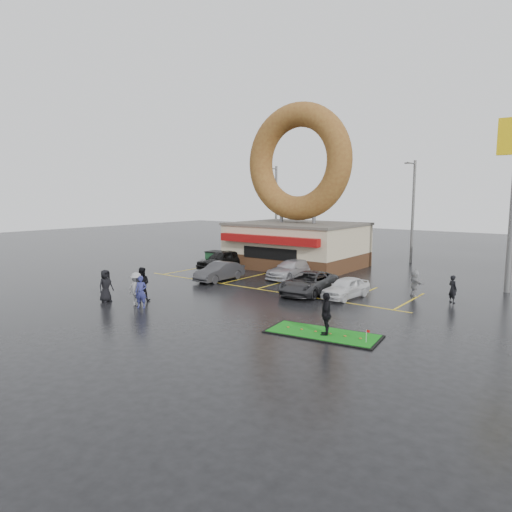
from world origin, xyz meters
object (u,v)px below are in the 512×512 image
Objects in this scene: donut_shop at (297,214)px; car_white at (346,288)px; person_cameraman at (326,314)px; dumpster at (218,260)px; car_grey at (309,283)px; car_black at (222,260)px; car_silver at (291,269)px; streetlight_left at (276,207)px; person_blue at (141,292)px; car_dgrey at (220,271)px; streetlight_mid at (413,209)px; putting_green at (323,334)px.

car_white is at bearing -44.23° from donut_shop.
person_cameraman reaches higher than dumpster.
car_grey is at bearing -54.00° from donut_shop.
car_black reaches higher than car_silver.
person_blue is (8.07, -24.22, -3.91)m from streetlight_left.
car_silver reaches higher than car_dgrey.
donut_shop is at bearing 142.07° from car_white.
car_silver is at bearing -165.16° from person_cameraman.
person_cameraman is (10.24, 1.60, 0.08)m from person_blue.
car_grey is at bearing -92.12° from streetlight_mid.
car_silver is at bearing 128.49° from putting_green.
car_white is 11.65m from person_blue.
streetlight_mid reaches higher than car_black.
car_white is 2.08× the size of person_blue.
car_silver is at bearing 49.56° from car_dgrey.
car_black is at bearing -130.35° from streetlight_mid.
person_cameraman is at bearing -27.93° from car_dgrey.
car_silver is 2.62× the size of person_blue.
car_black is at bearing -128.64° from donut_shop.
person_cameraman is at bearing -25.21° from putting_green.
car_white is 7.51m from putting_green.
car_silver is 13.76m from person_cameraman.
dumpster is (-7.41, 0.30, -0.01)m from car_silver.
person_blue is (-5.31, -8.49, 0.20)m from car_grey.
donut_shop is at bearing -44.78° from streetlight_left.
dumpster reaches higher than putting_green.
person_blue is at bearing -75.99° from car_dgrey.
car_black reaches higher than car_dgrey.
car_white is at bearing 3.02° from car_grey.
person_blue reaches higher than car_black.
car_white is 7.65m from person_cameraman.
car_dgrey is at bearing -68.65° from streetlight_left.
person_cameraman reaches higher than person_blue.
car_silver is at bearing -61.66° from donut_shop.
donut_shop is at bearing 62.47° from person_blue.
streetlight_left is at bearing 141.83° from car_white.
streetlight_mid reaches higher than car_silver.
donut_shop is 7.77× the size of person_blue.
streetlight_left is at bearing 135.22° from donut_shop.
streetlight_left is 1.00× the size of streetlight_mid.
person_cameraman reaches higher than car_white.
car_black is 13.18m from car_white.
streetlight_mid is (14.00, 1.00, 0.00)m from streetlight_left.
car_grey is 10.02m from person_blue.
car_white reaches higher than putting_green.
streetlight_left and streetlight_mid have the same top height.
car_white is 1.91× the size of person_cameraman.
car_dgrey is 0.78× the size of putting_green.
person_cameraman is at bearing -58.49° from car_grey.
car_dgrey is 5.24m from car_silver.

